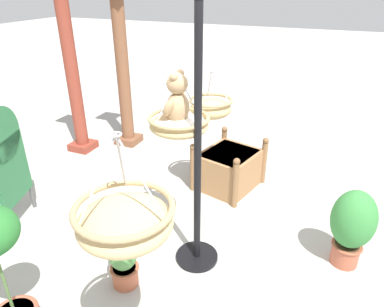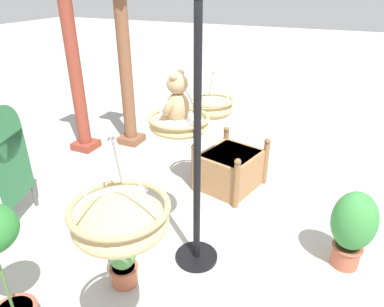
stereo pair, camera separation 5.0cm
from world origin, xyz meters
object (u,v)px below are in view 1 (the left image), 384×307
(greenhouse_pillar_left, at_px, (72,72))
(wooden_planter_box, at_px, (229,168))
(display_pole_central, at_px, (197,191))
(potted_plant_conical_shrub, at_px, (352,225))
(hanging_basket_left_high, at_px, (125,220))
(greenhouse_pillar_right, at_px, (123,73))
(hanging_basket_right_low, at_px, (211,107))
(teddy_bear, at_px, (176,102))
(hanging_basket_with_teddy, at_px, (179,124))
(potted_plant_flowering_red, at_px, (124,262))
(display_sign_board, at_px, (8,158))

(greenhouse_pillar_left, distance_m, wooden_planter_box, 2.89)
(display_pole_central, bearing_deg, potted_plant_conical_shrub, -69.52)
(hanging_basket_left_high, height_order, greenhouse_pillar_left, greenhouse_pillar_left)
(greenhouse_pillar_right, bearing_deg, hanging_basket_right_low, -117.72)
(wooden_planter_box, bearing_deg, teddy_bear, 174.24)
(potted_plant_conical_shrub, bearing_deg, hanging_basket_right_low, 67.93)
(hanging_basket_left_high, xyz_separation_m, hanging_basket_right_low, (2.60, 0.45, -0.24))
(display_pole_central, height_order, greenhouse_pillar_right, display_pole_central)
(potted_plant_conical_shrub, bearing_deg, greenhouse_pillar_left, 74.51)
(wooden_planter_box, bearing_deg, potted_plant_conical_shrub, -122.23)
(hanging_basket_left_high, relative_size, wooden_planter_box, 0.63)
(hanging_basket_with_teddy, relative_size, wooden_planter_box, 0.58)
(hanging_basket_right_low, xyz_separation_m, potted_plant_flowering_red, (-1.83, 0.18, -0.96))
(hanging_basket_left_high, relative_size, greenhouse_pillar_left, 0.23)
(hanging_basket_right_low, height_order, display_sign_board, hanging_basket_right_low)
(teddy_bear, xyz_separation_m, potted_plant_flowering_red, (-0.73, 0.23, -1.37))
(hanging_basket_right_low, xyz_separation_m, greenhouse_pillar_right, (1.00, 1.90, 0.02))
(display_pole_central, xyz_separation_m, greenhouse_pillar_right, (2.24, 2.23, 0.41))
(display_pole_central, relative_size, display_sign_board, 1.82)
(potted_plant_conical_shrub, bearing_deg, potted_plant_flowering_red, 119.99)
(hanging_basket_with_teddy, height_order, potted_plant_flowering_red, hanging_basket_with_teddy)
(greenhouse_pillar_left, bearing_deg, potted_plant_conical_shrub, -105.49)
(hanging_basket_left_high, bearing_deg, wooden_planter_box, 5.07)
(display_sign_board, bearing_deg, teddy_bear, -79.47)
(hanging_basket_with_teddy, height_order, hanging_basket_right_low, hanging_basket_with_teddy)
(greenhouse_pillar_right, relative_size, potted_plant_flowering_red, 4.60)
(display_pole_central, distance_m, potted_plant_conical_shrub, 1.56)
(potted_plant_conical_shrub, distance_m, display_sign_board, 3.71)
(teddy_bear, bearing_deg, display_sign_board, 100.53)
(wooden_planter_box, height_order, display_sign_board, display_sign_board)
(hanging_basket_left_high, xyz_separation_m, display_sign_board, (1.15, 2.31, -0.62))
(potted_plant_flowering_red, bearing_deg, greenhouse_pillar_right, 31.39)
(greenhouse_pillar_right, bearing_deg, potted_plant_flowering_red, -148.61)
(teddy_bear, relative_size, display_sign_board, 0.34)
(hanging_basket_with_teddy, relative_size, greenhouse_pillar_left, 0.21)
(hanging_basket_right_low, bearing_deg, potted_plant_flowering_red, 174.45)
(wooden_planter_box, xyz_separation_m, potted_plant_conical_shrub, (-0.98, -1.56, 0.20))
(greenhouse_pillar_right, bearing_deg, wooden_planter_box, -109.11)
(potted_plant_flowering_red, bearing_deg, hanging_basket_right_low, -5.55)
(greenhouse_pillar_left, bearing_deg, hanging_basket_right_low, -100.56)
(greenhouse_pillar_left, relative_size, wooden_planter_box, 2.78)
(teddy_bear, bearing_deg, wooden_planter_box, -5.76)
(display_pole_central, relative_size, greenhouse_pillar_left, 0.95)
(display_pole_central, distance_m, teddy_bear, 0.86)
(hanging_basket_with_teddy, relative_size, teddy_bear, 1.18)
(potted_plant_conical_shrub, bearing_deg, hanging_basket_left_high, 145.26)
(wooden_planter_box, distance_m, potted_plant_conical_shrub, 1.86)
(teddy_bear, xyz_separation_m, hanging_basket_left_high, (-1.50, -0.39, -0.16))
(potted_plant_conical_shrub, bearing_deg, display_pole_central, 110.48)
(greenhouse_pillar_left, xyz_separation_m, wooden_planter_box, (-0.19, -2.68, -1.06))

